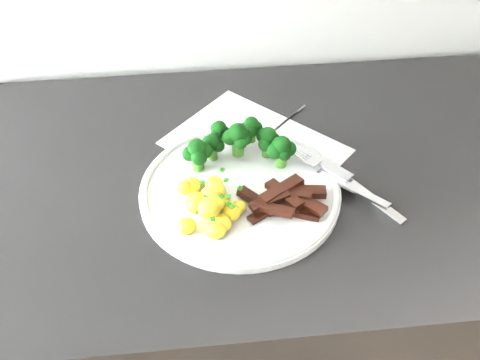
{
  "coord_description": "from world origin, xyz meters",
  "views": [
    {
      "loc": [
        -0.21,
        0.99,
        1.54
      ],
      "look_at": [
        -0.14,
        1.64,
        0.92
      ],
      "focal_mm": 45.42,
      "sensor_mm": 36.0,
      "label": 1
    }
  ],
  "objects_px": {
    "potatoes": "(210,203)",
    "broccoli": "(241,142)",
    "recipe_paper": "(255,147)",
    "knife": "(356,189)",
    "beef_strips": "(284,201)",
    "counter": "(243,335)",
    "plate": "(240,190)",
    "fork": "(338,179)"
  },
  "relations": [
    {
      "from": "plate",
      "to": "broccoli",
      "type": "relative_size",
      "value": 1.73
    },
    {
      "from": "counter",
      "to": "plate",
      "type": "distance_m",
      "value": 0.46
    },
    {
      "from": "recipe_paper",
      "to": "potatoes",
      "type": "height_order",
      "value": "potatoes"
    },
    {
      "from": "recipe_paper",
      "to": "potatoes",
      "type": "xyz_separation_m",
      "value": [
        -0.08,
        -0.15,
        0.03
      ]
    },
    {
      "from": "recipe_paper",
      "to": "counter",
      "type": "bearing_deg",
      "value": -110.93
    },
    {
      "from": "potatoes",
      "to": "knife",
      "type": "bearing_deg",
      "value": 6.56
    },
    {
      "from": "beef_strips",
      "to": "fork",
      "type": "relative_size",
      "value": 0.83
    },
    {
      "from": "broccoli",
      "to": "recipe_paper",
      "type": "bearing_deg",
      "value": 54.08
    },
    {
      "from": "recipe_paper",
      "to": "fork",
      "type": "bearing_deg",
      "value": -44.0
    },
    {
      "from": "broccoli",
      "to": "fork",
      "type": "bearing_deg",
      "value": -26.29
    },
    {
      "from": "plate",
      "to": "potatoes",
      "type": "bearing_deg",
      "value": -138.96
    },
    {
      "from": "counter",
      "to": "knife",
      "type": "xyz_separation_m",
      "value": [
        0.17,
        -0.05,
        0.46
      ]
    },
    {
      "from": "beef_strips",
      "to": "fork",
      "type": "height_order",
      "value": "beef_strips"
    },
    {
      "from": "broccoli",
      "to": "knife",
      "type": "xyz_separation_m",
      "value": [
        0.17,
        -0.08,
        -0.04
      ]
    },
    {
      "from": "plate",
      "to": "beef_strips",
      "type": "distance_m",
      "value": 0.07
    },
    {
      "from": "counter",
      "to": "knife",
      "type": "bearing_deg",
      "value": -17.24
    },
    {
      "from": "plate",
      "to": "potatoes",
      "type": "xyz_separation_m",
      "value": [
        -0.05,
        -0.04,
        0.02
      ]
    },
    {
      "from": "plate",
      "to": "beef_strips",
      "type": "height_order",
      "value": "beef_strips"
    },
    {
      "from": "counter",
      "to": "beef_strips",
      "type": "height_order",
      "value": "beef_strips"
    },
    {
      "from": "potatoes",
      "to": "beef_strips",
      "type": "xyz_separation_m",
      "value": [
        0.11,
        0.0,
        -0.01
      ]
    },
    {
      "from": "potatoes",
      "to": "broccoli",
      "type": "bearing_deg",
      "value": 62.76
    },
    {
      "from": "beef_strips",
      "to": "fork",
      "type": "distance_m",
      "value": 0.1
    },
    {
      "from": "fork",
      "to": "knife",
      "type": "bearing_deg",
      "value": -28.87
    },
    {
      "from": "broccoli",
      "to": "knife",
      "type": "height_order",
      "value": "broccoli"
    },
    {
      "from": "knife",
      "to": "potatoes",
      "type": "bearing_deg",
      "value": -173.44
    },
    {
      "from": "recipe_paper",
      "to": "fork",
      "type": "height_order",
      "value": "fork"
    },
    {
      "from": "counter",
      "to": "potatoes",
      "type": "distance_m",
      "value": 0.49
    },
    {
      "from": "counter",
      "to": "fork",
      "type": "bearing_deg",
      "value": -14.87
    },
    {
      "from": "beef_strips",
      "to": "counter",
      "type": "bearing_deg",
      "value": 123.7
    },
    {
      "from": "recipe_paper",
      "to": "beef_strips",
      "type": "xyz_separation_m",
      "value": [
        0.02,
        -0.15,
        0.02
      ]
    },
    {
      "from": "fork",
      "to": "broccoli",
      "type": "bearing_deg",
      "value": 153.71
    },
    {
      "from": "recipe_paper",
      "to": "plate",
      "type": "xyz_separation_m",
      "value": [
        -0.04,
        -0.11,
        0.01
      ]
    },
    {
      "from": "recipe_paper",
      "to": "knife",
      "type": "height_order",
      "value": "knife"
    },
    {
      "from": "counter",
      "to": "fork",
      "type": "distance_m",
      "value": 0.49
    },
    {
      "from": "potatoes",
      "to": "knife",
      "type": "height_order",
      "value": "potatoes"
    },
    {
      "from": "fork",
      "to": "knife",
      "type": "height_order",
      "value": "fork"
    },
    {
      "from": "counter",
      "to": "knife",
      "type": "distance_m",
      "value": 0.49
    },
    {
      "from": "fork",
      "to": "plate",
      "type": "bearing_deg",
      "value": 179.26
    },
    {
      "from": "beef_strips",
      "to": "broccoli",
      "type": "bearing_deg",
      "value": 115.5
    },
    {
      "from": "potatoes",
      "to": "fork",
      "type": "height_order",
      "value": "potatoes"
    },
    {
      "from": "plate",
      "to": "broccoli",
      "type": "height_order",
      "value": "broccoli"
    },
    {
      "from": "recipe_paper",
      "to": "beef_strips",
      "type": "distance_m",
      "value": 0.15
    }
  ]
}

